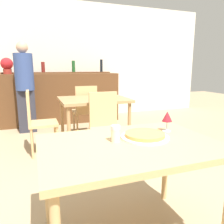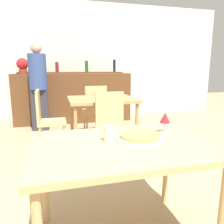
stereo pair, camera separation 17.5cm
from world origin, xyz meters
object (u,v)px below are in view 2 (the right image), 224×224
Objects in this scene: chair_far_side_left at (46,117)px; cheese_shaker at (109,134)px; chair_far_side_back at (95,107)px; potted_plant at (22,65)px; pizza_tray at (140,136)px; person_standing at (38,84)px; wine_glass at (165,118)px; chair_far_side_front at (111,123)px.

cheese_shaker is (0.48, -1.88, 0.27)m from chair_far_side_left.
chair_far_side_back is 2.82× the size of potted_plant.
pizza_tray is (0.71, -1.87, 0.23)m from chair_far_side_left.
person_standing reaches higher than chair_far_side_left.
pizza_tray is (-0.13, -2.45, 0.23)m from chair_far_side_back.
chair_far_side_back is 2.39m from wine_glass.
chair_far_side_front is 8.20× the size of cheese_shaker.
wine_glass reaches higher than cheese_shaker.
potted_plant is at bearing 119.32° from chair_far_side_front.
pizza_tray is at bearing -71.91° from potted_plant.
cheese_shaker is at bearing -178.52° from pizza_tray.
chair_far_side_left is 2.01m from pizza_tray.
chair_far_side_left is at bearing 34.66° from chair_far_side_back.
potted_plant reaches higher than pizza_tray.
cheese_shaker is 0.48m from wine_glass.
chair_far_side_front is 2.81m from potted_plant.
wine_glass is at bearing 92.71° from chair_far_side_back.
pizza_tray is at bearing -95.80° from chair_far_side_front.
wine_glass is at bearing -68.03° from potted_plant.
pizza_tray is 2.18× the size of wine_glass.
chair_far_side_left is at bearing 110.65° from pizza_tray.
chair_far_side_back is 1.95m from potted_plant.
wine_glass is (1.11, -3.03, -0.07)m from person_standing.
chair_far_side_front is at bearing 95.30° from wine_glass.
person_standing is at bearing -58.13° from potted_plant.
pizza_tray is (-0.13, -1.29, 0.23)m from chair_far_side_front.
potted_plant is at bearing 104.80° from cheese_shaker.
potted_plant is (-0.33, 0.53, 0.36)m from person_standing.
wine_glass is 3.87m from potted_plant.
person_standing is 0.72m from potted_plant.
chair_far_side_front is 2.67× the size of pizza_tray.
chair_far_side_left is 8.20× the size of cheese_shaker.
cheese_shaker is 3.82m from potted_plant.
chair_far_side_front is 5.83× the size of wine_glass.
chair_far_side_left is 1.32m from person_standing.
chair_far_side_front is at bearing 74.57° from cheese_shaker.
chair_far_side_front is 1.00× the size of chair_far_side_back.
chair_far_side_front is at bearing 84.20° from pizza_tray.
potted_plant reaches higher than chair_far_side_left.
wine_glass reaches higher than pizza_tray.
person_standing reaches higher than chair_far_side_back.
cheese_shaker is (-0.23, -0.01, 0.04)m from pizza_tray.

